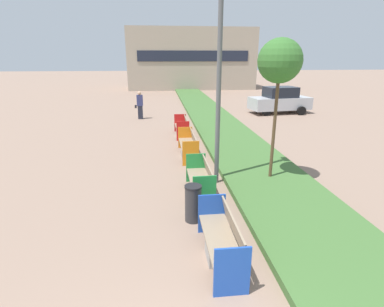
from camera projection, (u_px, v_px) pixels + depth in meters
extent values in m
cube|color=#426B33|center=(231.00, 139.00, 14.43)|extent=(2.80, 120.00, 0.18)
cube|color=tan|center=(191.00, 59.00, 37.81)|extent=(15.46, 6.12, 7.19)
cube|color=#1E2333|center=(194.00, 56.00, 34.76)|extent=(12.98, 0.08, 1.20)
cube|color=#9E9B96|center=(220.00, 250.00, 5.94)|extent=(0.52, 0.60, 0.42)
cube|color=gray|center=(220.00, 240.00, 5.87)|extent=(0.58, 1.92, 0.05)
cube|color=gray|center=(234.00, 227.00, 5.82)|extent=(0.14, 1.84, 0.48)
cube|color=blue|center=(232.00, 272.00, 4.93)|extent=(0.62, 0.04, 0.94)
cube|color=blue|center=(212.00, 214.00, 6.78)|extent=(0.62, 0.04, 0.94)
cube|color=#9E9B96|center=(200.00, 187.00, 8.79)|extent=(0.52, 0.60, 0.42)
cube|color=gray|center=(200.00, 180.00, 8.72)|extent=(0.58, 1.83, 0.05)
cube|color=gray|center=(209.00, 171.00, 8.66)|extent=(0.14, 1.76, 0.48)
cube|color=#238C3D|center=(204.00, 193.00, 7.82)|extent=(0.62, 0.04, 0.94)
cube|color=#238C3D|center=(196.00, 168.00, 9.59)|extent=(0.62, 0.04, 0.94)
cube|color=#9E9B96|center=(188.00, 151.00, 12.17)|extent=(0.52, 0.60, 0.42)
cube|color=gray|center=(188.00, 146.00, 12.10)|extent=(0.58, 2.29, 0.05)
cube|color=gray|center=(194.00, 139.00, 12.05)|extent=(0.14, 2.19, 0.48)
cube|color=orange|center=(191.00, 154.00, 10.99)|extent=(0.62, 0.04, 0.94)
cube|color=orange|center=(185.00, 137.00, 13.19)|extent=(0.62, 0.04, 0.94)
cube|color=#9E9B96|center=(182.00, 132.00, 15.32)|extent=(0.52, 0.60, 0.42)
cube|color=gray|center=(181.00, 127.00, 15.25)|extent=(0.58, 1.86, 0.05)
cube|color=gray|center=(187.00, 122.00, 15.20)|extent=(0.14, 1.79, 0.48)
cube|color=red|center=(183.00, 131.00, 14.34)|extent=(0.62, 0.04, 0.94)
cube|color=red|center=(180.00, 123.00, 16.14)|extent=(0.62, 0.04, 0.94)
cylinder|color=#2D2D30|center=(193.00, 204.00, 7.27)|extent=(0.40, 0.40, 0.88)
cylinder|color=black|center=(193.00, 187.00, 7.13)|extent=(0.42, 0.42, 0.05)
cylinder|color=#56595B|center=(220.00, 47.00, 8.40)|extent=(0.14, 0.14, 8.23)
cylinder|color=brown|center=(274.00, 130.00, 9.21)|extent=(0.10, 0.10, 3.40)
sphere|color=#38702D|center=(280.00, 61.00, 8.58)|extent=(1.28, 1.28, 1.28)
cube|color=#232633|center=(140.00, 112.00, 19.40)|extent=(0.30, 0.22, 0.85)
cube|color=navy|center=(140.00, 100.00, 19.16)|extent=(0.38, 0.24, 0.69)
sphere|color=tan|center=(139.00, 93.00, 19.02)|extent=(0.24, 0.24, 0.24)
cube|color=#232328|center=(136.00, 107.00, 19.25)|extent=(0.12, 0.20, 0.18)
cube|color=#B7BABF|center=(280.00, 103.00, 21.31)|extent=(4.39, 2.27, 0.84)
cube|color=black|center=(281.00, 92.00, 21.07)|extent=(2.28, 1.80, 0.72)
cylinder|color=black|center=(302.00, 111.00, 20.72)|extent=(0.60, 0.20, 0.60)
cylinder|color=black|center=(291.00, 107.00, 22.42)|extent=(0.60, 0.20, 0.60)
cylinder|color=black|center=(266.00, 111.00, 20.45)|extent=(0.60, 0.20, 0.60)
cylinder|color=black|center=(258.00, 107.00, 22.16)|extent=(0.60, 0.20, 0.60)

